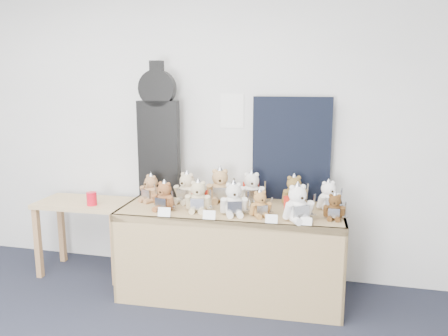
% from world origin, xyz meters
% --- Properties ---
extents(room_shell, '(6.00, 6.00, 6.00)m').
position_xyz_m(room_shell, '(0.82, 2.49, 1.49)').
color(room_shell, silver).
rests_on(room_shell, floor).
extents(display_table, '(1.81, 0.82, 0.74)m').
position_xyz_m(display_table, '(0.92, 1.98, 0.58)').
color(display_table, '#977E4C').
rests_on(display_table, floor).
extents(side_table, '(0.83, 0.48, 0.68)m').
position_xyz_m(side_table, '(-0.46, 2.13, 0.56)').
color(side_table, tan).
rests_on(side_table, floor).
extents(guitar_case, '(0.36, 0.13, 1.18)m').
position_xyz_m(guitar_case, '(0.21, 2.29, 1.31)').
color(guitar_case, black).
rests_on(guitar_case, display_table).
extents(navy_board, '(0.66, 0.03, 0.88)m').
position_xyz_m(navy_board, '(1.35, 2.41, 1.18)').
color(navy_board, black).
rests_on(navy_board, display_table).
extents(red_cup, '(0.09, 0.09, 0.12)m').
position_xyz_m(red_cup, '(-0.32, 2.02, 0.74)').
color(red_cup, red).
rests_on(red_cup, side_table).
extents(teddy_front_far_left, '(0.21, 0.19, 0.26)m').
position_xyz_m(teddy_front_far_left, '(0.42, 1.86, 0.84)').
color(teddy_front_far_left, brown).
rests_on(teddy_front_far_left, display_table).
extents(teddy_front_left, '(0.23, 0.20, 0.28)m').
position_xyz_m(teddy_front_left, '(0.69, 1.89, 0.85)').
color(teddy_front_left, tan).
rests_on(teddy_front_left, display_table).
extents(teddy_front_centre, '(0.24, 0.22, 0.29)m').
position_xyz_m(teddy_front_centre, '(0.98, 1.86, 0.85)').
color(teddy_front_centre, silver).
rests_on(teddy_front_centre, display_table).
extents(teddy_front_right, '(0.19, 0.18, 0.23)m').
position_xyz_m(teddy_front_right, '(1.18, 1.87, 0.83)').
color(teddy_front_right, '#A0713C').
rests_on(teddy_front_right, display_table).
extents(teddy_front_far_right, '(0.26, 0.25, 0.31)m').
position_xyz_m(teddy_front_far_right, '(1.46, 1.83, 0.86)').
color(teddy_front_far_right, white).
rests_on(teddy_front_far_right, display_table).
extents(teddy_front_end, '(0.18, 0.15, 0.22)m').
position_xyz_m(teddy_front_end, '(1.72, 1.93, 0.83)').
color(teddy_front_end, '#51351C').
rests_on(teddy_front_end, display_table).
extents(teddy_back_left, '(0.24, 0.22, 0.29)m').
position_xyz_m(teddy_back_left, '(0.52, 2.12, 0.86)').
color(teddy_back_left, '#C2B18E').
rests_on(teddy_back_left, display_table).
extents(teddy_back_centre_left, '(0.27, 0.24, 0.32)m').
position_xyz_m(teddy_back_centre_left, '(0.78, 2.22, 0.87)').
color(teddy_back_centre_left, tan).
rests_on(teddy_back_centre_left, display_table).
extents(teddy_back_centre_right, '(0.25, 0.22, 0.30)m').
position_xyz_m(teddy_back_centre_right, '(1.05, 2.23, 0.86)').
color(teddy_back_centre_right, white).
rests_on(teddy_back_centre_right, display_table).
extents(teddy_back_right, '(0.23, 0.22, 0.28)m').
position_xyz_m(teddy_back_right, '(1.40, 2.25, 0.85)').
color(teddy_back_right, brown).
rests_on(teddy_back_right, display_table).
extents(teddy_back_end, '(0.22, 0.21, 0.26)m').
position_xyz_m(teddy_back_end, '(1.68, 2.18, 0.84)').
color(teddy_back_end, white).
rests_on(teddy_back_end, display_table).
extents(teddy_back_far_left, '(0.21, 0.21, 0.26)m').
position_xyz_m(teddy_back_far_left, '(0.21, 2.08, 0.84)').
color(teddy_back_far_left, '#9B6E48').
rests_on(teddy_back_far_left, display_table).
extents(entry_card_a, '(0.10, 0.03, 0.07)m').
position_xyz_m(entry_card_a, '(0.48, 1.68, 0.78)').
color(entry_card_a, white).
rests_on(entry_card_a, display_table).
extents(entry_card_b, '(0.09, 0.02, 0.07)m').
position_xyz_m(entry_card_b, '(0.83, 1.70, 0.78)').
color(entry_card_b, white).
rests_on(entry_card_b, display_table).
extents(entry_card_c, '(0.09, 0.02, 0.06)m').
position_xyz_m(entry_card_c, '(1.29, 1.72, 0.77)').
color(entry_card_c, white).
rests_on(entry_card_c, display_table).
extents(entry_card_d, '(0.08, 0.02, 0.06)m').
position_xyz_m(entry_card_d, '(1.53, 1.73, 0.77)').
color(entry_card_d, white).
rests_on(entry_card_d, display_table).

